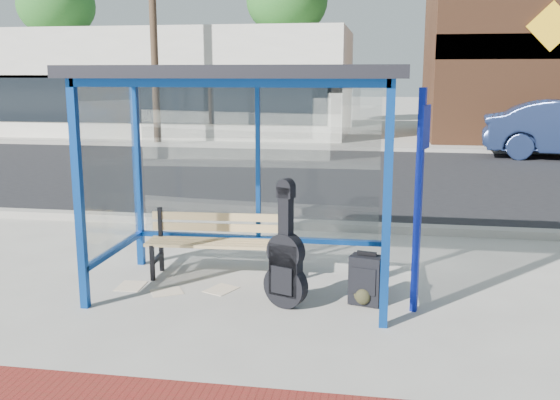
% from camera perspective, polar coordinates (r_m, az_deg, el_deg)
% --- Properties ---
extents(ground, '(120.00, 120.00, 0.00)m').
position_cam_1_polar(ground, '(6.93, -3.20, -8.29)').
color(ground, '#B2ADA0').
rests_on(ground, ground).
extents(curb_near, '(60.00, 0.25, 0.12)m').
position_cam_1_polar(curb_near, '(9.65, 0.59, -2.21)').
color(curb_near, gray).
rests_on(curb_near, ground).
extents(street_asphalt, '(60.00, 10.00, 0.00)m').
position_cam_1_polar(street_asphalt, '(14.62, 3.71, 2.23)').
color(street_asphalt, black).
rests_on(street_asphalt, ground).
extents(curb_far, '(60.00, 0.25, 0.12)m').
position_cam_1_polar(curb_far, '(19.65, 5.26, 4.75)').
color(curb_far, gray).
rests_on(curb_far, ground).
extents(far_sidewalk, '(60.00, 4.00, 0.01)m').
position_cam_1_polar(far_sidewalk, '(21.53, 5.64, 5.18)').
color(far_sidewalk, '#B2ADA0').
rests_on(far_sidewalk, ground).
extents(bus_shelter, '(3.30, 1.80, 2.42)m').
position_cam_1_polar(bus_shelter, '(6.60, -3.27, 9.10)').
color(bus_shelter, navy).
rests_on(bus_shelter, ground).
extents(storefront_white, '(18.00, 6.04, 4.00)m').
position_cam_1_polar(storefront_white, '(26.50, -13.92, 10.39)').
color(storefront_white, silver).
rests_on(storefront_white, ground).
extents(tree_left, '(3.60, 3.60, 7.03)m').
position_cam_1_polar(tree_left, '(32.45, -19.77, 16.32)').
color(tree_left, '#4C3826').
rests_on(tree_left, ground).
extents(tree_mid, '(3.60, 3.60, 7.03)m').
position_cam_1_polar(tree_mid, '(28.87, 0.65, 17.64)').
color(tree_mid, '#4C3826').
rests_on(tree_mid, ground).
extents(utility_pole_west, '(1.60, 0.24, 8.00)m').
position_cam_1_polar(utility_pole_west, '(21.19, -11.53, 16.02)').
color(utility_pole_west, '#4C3826').
rests_on(utility_pole_west, ground).
extents(bench, '(1.69, 0.50, 0.79)m').
position_cam_1_polar(bench, '(7.32, -5.56, -3.61)').
color(bench, black).
rests_on(bench, ground).
extents(guitar_bag, '(0.47, 0.29, 1.25)m').
position_cam_1_polar(guitar_bag, '(6.32, 0.53, -5.87)').
color(guitar_bag, black).
rests_on(guitar_bag, ground).
extents(suitcase, '(0.36, 0.28, 0.56)m').
position_cam_1_polar(suitcase, '(6.52, 7.86, -7.26)').
color(suitcase, black).
rests_on(suitcase, ground).
extents(backpack, '(0.29, 0.26, 0.33)m').
position_cam_1_polar(backpack, '(6.53, 7.68, -8.20)').
color(backpack, '#2B2A18').
rests_on(backpack, ground).
extents(sign_post, '(0.13, 0.27, 2.22)m').
position_cam_1_polar(sign_post, '(6.17, 12.64, 0.97)').
color(sign_post, '#0D1D93').
rests_on(sign_post, ground).
extents(newspaper_a, '(0.30, 0.37, 0.01)m').
position_cam_1_polar(newspaper_a, '(7.26, -13.47, -7.66)').
color(newspaper_a, white).
rests_on(newspaper_a, ground).
extents(newspaper_b, '(0.38, 0.42, 0.01)m').
position_cam_1_polar(newspaper_b, '(6.98, -5.41, -8.15)').
color(newspaper_b, white).
rests_on(newspaper_b, ground).
extents(newspaper_c, '(0.42, 0.39, 0.01)m').
position_cam_1_polar(newspaper_c, '(6.99, -10.32, -8.27)').
color(newspaper_c, white).
rests_on(newspaper_c, ground).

